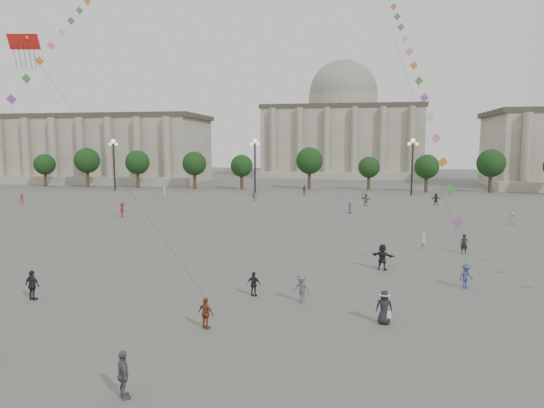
# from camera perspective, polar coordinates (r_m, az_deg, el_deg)

# --- Properties ---
(ground) EXTENTS (360.00, 360.00, 0.00)m
(ground) POSITION_cam_1_polar(r_m,az_deg,el_deg) (25.90, -1.95, -13.95)
(ground) COLOR #5B5956
(ground) RESTS_ON ground
(hall_west) EXTENTS (84.00, 26.22, 17.20)m
(hall_west) POSITION_cam_1_polar(r_m,az_deg,el_deg) (142.26, -24.31, 5.91)
(hall_west) COLOR gray
(hall_west) RESTS_ON ground
(hall_central) EXTENTS (48.30, 34.30, 35.50)m
(hall_central) POSITION_cam_1_polar(r_m,az_deg,el_deg) (153.06, 8.27, 8.63)
(hall_central) COLOR gray
(hall_central) RESTS_ON ground
(tree_row) EXTENTS (137.12, 5.12, 8.00)m
(tree_row) POSITION_cam_1_polar(r_m,az_deg,el_deg) (101.87, 7.25, 4.63)
(tree_row) COLOR #35281A
(tree_row) RESTS_ON ground
(lamp_post_far_west) EXTENTS (2.00, 0.90, 10.65)m
(lamp_post_far_west) POSITION_cam_1_polar(r_m,az_deg,el_deg) (106.24, -18.13, 5.49)
(lamp_post_far_west) COLOR #262628
(lamp_post_far_west) RESTS_ON ground
(lamp_post_mid_west) EXTENTS (2.00, 0.90, 10.65)m
(lamp_post_mid_west) POSITION_cam_1_polar(r_m,az_deg,el_deg) (95.82, -2.02, 5.72)
(lamp_post_mid_west) COLOR #262628
(lamp_post_mid_west) RESTS_ON ground
(lamp_post_mid_east) EXTENTS (2.00, 0.90, 10.65)m
(lamp_post_mid_east) POSITION_cam_1_polar(r_m,az_deg,el_deg) (94.22, 16.20, 5.43)
(lamp_post_mid_east) COLOR #262628
(lamp_post_mid_east) RESTS_ON ground
(person_crowd_0) EXTENTS (1.16, 1.06, 1.90)m
(person_crowd_0) POSITION_cam_1_polar(r_m,az_deg,el_deg) (92.57, 3.80, 1.70)
(person_crowd_0) COLOR navy
(person_crowd_0) RESTS_ON ground
(person_crowd_2) EXTENTS (1.21, 1.18, 1.67)m
(person_crowd_2) POSITION_cam_1_polar(r_m,az_deg,el_deg) (86.94, -27.34, 0.54)
(person_crowd_2) COLOR #A02B34
(person_crowd_2) RESTS_ON ground
(person_crowd_3) EXTENTS (1.89, 1.20, 1.95)m
(person_crowd_3) POSITION_cam_1_polar(r_m,az_deg,el_deg) (37.25, 12.86, -6.09)
(person_crowd_3) COLOR black
(person_crowd_3) RESTS_ON ground
(person_crowd_4) EXTENTS (1.47, 1.04, 1.53)m
(person_crowd_4) POSITION_cam_1_polar(r_m,az_deg,el_deg) (86.51, 10.55, 1.12)
(person_crowd_4) COLOR #BABAB6
(person_crowd_4) RESTS_ON ground
(person_crowd_6) EXTENTS (1.28, 1.03, 1.73)m
(person_crowd_6) POSITION_cam_1_polar(r_m,az_deg,el_deg) (28.96, 3.49, -9.89)
(person_crowd_6) COLOR #5B5A5F
(person_crowd_6) RESTS_ON ground
(person_crowd_7) EXTENTS (1.53, 0.71, 1.58)m
(person_crowd_7) POSITION_cam_1_polar(r_m,az_deg,el_deg) (63.24, 26.43, -1.52)
(person_crowd_7) COLOR white
(person_crowd_7) RESTS_ON ground
(person_crowd_9) EXTENTS (1.75, 0.95, 1.80)m
(person_crowd_9) POSITION_cam_1_polar(r_m,az_deg,el_deg) (80.56, 18.73, 0.55)
(person_crowd_9) COLOR #232228
(person_crowd_9) RESTS_ON ground
(person_crowd_10) EXTENTS (0.78, 0.82, 1.89)m
(person_crowd_10) POSITION_cam_1_polar(r_m,az_deg,el_deg) (89.07, -12.53, 1.35)
(person_crowd_10) COLOR white
(person_crowd_10) RESTS_ON ground
(person_crowd_12) EXTENTS (1.78, 1.38, 1.89)m
(person_crowd_12) POSITION_cam_1_polar(r_m,az_deg,el_deg) (76.61, 10.99, 0.52)
(person_crowd_12) COLOR slate
(person_crowd_12) RESTS_ON ground
(person_crowd_13) EXTENTS (0.66, 0.57, 1.52)m
(person_crowd_13) POSITION_cam_1_polar(r_m,az_deg,el_deg) (45.49, 17.37, -4.17)
(person_crowd_13) COLOR beige
(person_crowd_13) RESTS_ON ground
(person_crowd_16) EXTENTS (1.18, 0.82, 1.86)m
(person_crowd_16) POSITION_cam_1_polar(r_m,az_deg,el_deg) (81.21, -2.12, 0.98)
(person_crowd_16) COLOR slate
(person_crowd_16) RESTS_ON ground
(person_crowd_17) EXTENTS (0.73, 1.25, 1.92)m
(person_crowd_17) POSITION_cam_1_polar(r_m,az_deg,el_deg) (66.02, -17.18, -0.65)
(person_crowd_17) COLOR maroon
(person_crowd_17) RESTS_ON ground
(person_crowd_20) EXTENTS (0.63, 0.43, 1.69)m
(person_crowd_20) POSITION_cam_1_polar(r_m,az_deg,el_deg) (44.87, 21.68, -4.38)
(person_crowd_20) COLOR black
(person_crowd_20) RESTS_ON ground
(person_crowd_21) EXTENTS (0.57, 0.81, 1.57)m
(person_crowd_21) POSITION_cam_1_polar(r_m,az_deg,el_deg) (67.39, 9.16, -0.43)
(person_crowd_21) COLOR #395181
(person_crowd_21) RESTS_ON ground
(tourist_0) EXTENTS (1.02, 0.75, 1.61)m
(tourist_0) POSITION_cam_1_polar(r_m,az_deg,el_deg) (25.24, -7.78, -12.63)
(tourist_0) COLOR brown
(tourist_0) RESTS_ON ground
(tourist_1) EXTENTS (0.96, 0.56, 1.53)m
(tourist_1) POSITION_cam_1_polar(r_m,az_deg,el_deg) (30.15, -2.13, -9.40)
(tourist_1) COLOR black
(tourist_1) RESTS_ON ground
(tourist_3) EXTENTS (1.01, 1.10, 1.81)m
(tourist_3) POSITION_cam_1_polar(r_m,az_deg,el_deg) (19.46, -17.09, -18.66)
(tourist_3) COLOR #57585C
(tourist_3) RESTS_ON ground
(tourist_4) EXTENTS (1.14, 0.67, 1.83)m
(tourist_4) POSITION_cam_1_polar(r_m,az_deg,el_deg) (32.69, -26.36, -8.56)
(tourist_4) COLOR black
(tourist_4) RESTS_ON ground
(kite_flyer_1) EXTENTS (1.21, 1.07, 1.62)m
(kite_flyer_1) POSITION_cam_1_polar(r_m,az_deg,el_deg) (34.11, 21.86, -7.89)
(kite_flyer_1) COLOR navy
(kite_flyer_1) RESTS_ON ground
(hat_person) EXTENTS (0.88, 0.60, 1.77)m
(hat_person) POSITION_cam_1_polar(r_m,az_deg,el_deg) (26.28, 13.07, -11.69)
(hat_person) COLOR black
(hat_person) RESTS_ON ground
(dragon_kite) EXTENTS (9.32, 5.19, 24.13)m
(dragon_kite) POSITION_cam_1_polar(r_m,az_deg,el_deg) (40.23, -26.94, 15.48)
(dragon_kite) COLOR red
(dragon_kite) RESTS_ON ground
(kite_train_west) EXTENTS (13.00, 54.81, 70.58)m
(kite_train_west) POSITION_cam_1_polar(r_m,az_deg,el_deg) (59.45, -21.31, 20.23)
(kite_train_west) COLOR #3F3F3F
(kite_train_west) RESTS_ON ground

